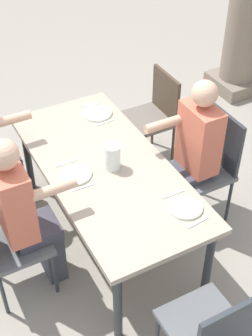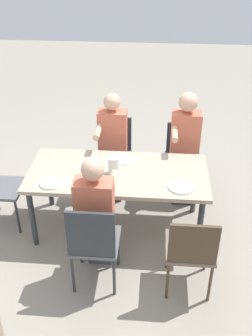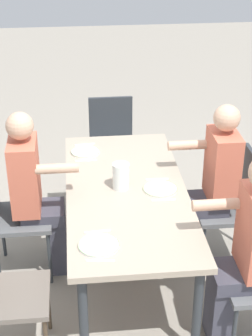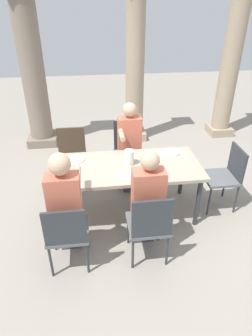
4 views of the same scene
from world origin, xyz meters
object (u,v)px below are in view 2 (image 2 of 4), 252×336
dining_table (118,177)px  diner_woman_green (96,214)px  chair_mid_south (114,150)px  plate_2 (51,183)px  diner_man_white (112,144)px  plate_1 (121,159)px  chair_west_south (183,154)px  diner_guest_third (185,145)px  chair_west_north (191,249)px  water_pitcher (114,166)px  chair_mid_north (94,241)px  plate_0 (181,187)px

dining_table → diner_woman_green: size_ratio=1.42×
chair_mid_south → plate_2: bearing=65.8°
chair_mid_south → plate_2: size_ratio=3.87×
diner_man_white → plate_1: diner_man_white is taller
chair_west_south → chair_mid_south: 0.86m
chair_mid_south → diner_woman_green: (-0.00, 1.52, 0.18)m
diner_woman_green → diner_guest_third: (-0.86, -1.34, 0.03)m
dining_table → diner_man_white: diner_man_white is taller
dining_table → plate_1: (-0.01, -0.24, 0.08)m
chair_west_north → plate_1: chair_west_north is taller
diner_man_white → water_pitcher: diner_man_white is taller
diner_woman_green → diner_guest_third: diner_guest_third is taller
plate_1 → plate_2: 0.83m
chair_west_south → water_pitcher: (0.77, 0.89, 0.33)m
chair_west_north → plate_1: (0.72, -1.09, 0.23)m
diner_guest_third → dining_table: bearing=42.8°
dining_table → chair_west_north: (-0.73, 0.85, -0.15)m
plate_1 → plate_2: bearing=38.2°
dining_table → diner_woman_green: diner_woman_green is taller
dining_table → chair_west_north: size_ratio=2.11×
chair_mid_north → diner_guest_third: size_ratio=0.71×
chair_west_north → diner_woman_green: (0.86, -0.19, 0.18)m
chair_west_north → diner_woman_green: size_ratio=0.67×
chair_mid_north → diner_man_white: (0.00, -1.53, 0.15)m
plate_2 → chair_west_north: bearing=157.1°
plate_1 → dining_table: bearing=86.7°
chair_west_north → diner_man_white: diner_man_white is taller
chair_west_south → plate_0: bearing=85.7°
diner_guest_third → plate_1: 0.83m
chair_west_north → plate_2: size_ratio=3.77×
chair_west_north → diner_guest_third: size_ratio=0.66×
plate_1 → plate_2: (0.65, 0.51, 0.00)m
plate_1 → plate_2: same height
dining_table → chair_mid_north: (0.13, 0.86, -0.12)m
diner_guest_third → water_pitcher: size_ratio=6.92×
chair_mid_south → water_pitcher: size_ratio=4.67×
chair_mid_north → chair_mid_south: chair_mid_north is taller
plate_2 → water_pitcher: 0.65m
diner_man_white → diner_guest_third: size_ratio=0.97×
plate_2 → diner_guest_third: bearing=-145.3°
diner_guest_third → plate_2: diner_guest_third is taller
chair_mid_north → diner_man_white: bearing=-89.9°
chair_west_north → plate_2: bearing=-22.9°
diner_man_white → plate_1: size_ratio=5.24×
dining_table → plate_2: bearing=23.0°
chair_mid_south → diner_man_white: diner_man_white is taller
diner_woman_green → plate_2: (0.51, -0.39, 0.05)m
plate_1 → plate_0: bearing=142.9°
chair_west_south → diner_guest_third: diner_guest_third is taller
chair_west_north → chair_mid_south: chair_mid_south is taller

